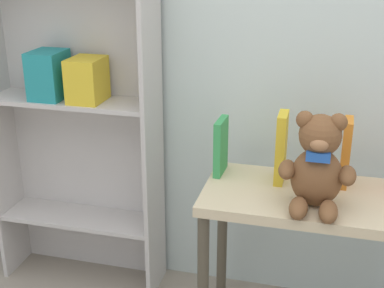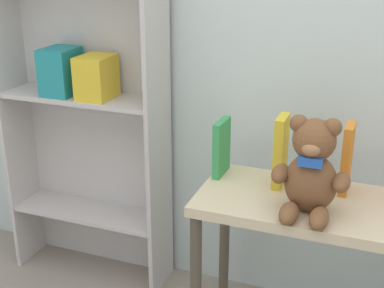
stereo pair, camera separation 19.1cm
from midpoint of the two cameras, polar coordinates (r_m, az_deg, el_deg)
bookshelf_side at (r=2.24m, az=-8.97°, el=7.12°), size 0.70×0.22×1.65m
display_table at (r=1.89m, az=14.70°, el=-8.62°), size 0.72×0.39×0.63m
teddy_bear at (r=1.70m, az=15.77°, el=-2.83°), size 0.24×0.22×0.31m
book_standing_green at (r=1.94m, az=5.99°, el=-0.43°), size 0.03×0.12×0.21m
book_standing_yellow at (r=1.87m, az=12.34°, el=-0.84°), size 0.03×0.11×0.25m
book_standing_orange at (r=1.88m, az=19.02°, el=-1.58°), size 0.03×0.10×0.24m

